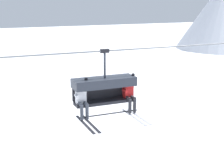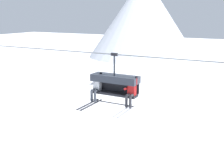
{
  "view_description": "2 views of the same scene",
  "coord_description": "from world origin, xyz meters",
  "views": [
    {
      "loc": [
        -3.49,
        -10.96,
        9.13
      ],
      "look_at": [
        0.73,
        -0.99,
        6.4
      ],
      "focal_mm": 55.0,
      "sensor_mm": 36.0,
      "label": 1
    },
    {
      "loc": [
        5.99,
        -11.12,
        9.12
      ],
      "look_at": [
        0.51,
        -0.92,
        6.21
      ],
      "focal_mm": 45.0,
      "sensor_mm": 36.0,
      "label": 2
    }
  ],
  "objects": [
    {
      "name": "lift_cable",
      "position": [
        0.62,
        -0.8,
        7.47
      ],
      "size": [
        20.56,
        0.05,
        0.05
      ],
      "color": "slate"
    },
    {
      "name": "skier_red",
      "position": [
        1.4,
        -0.94,
        6.0
      ],
      "size": [
        0.48,
        1.7,
        1.34
      ],
      "color": "red"
    },
    {
      "name": "mountain_peak_west",
      "position": [
        -17.36,
        46.47,
        8.54
      ],
      "size": [
        23.33,
        23.33,
        17.08
      ],
      "color": "white",
      "rests_on": "ground_plane"
    },
    {
      "name": "skier_white",
      "position": [
        -0.29,
        -0.94,
        6.0
      ],
      "size": [
        0.48,
        1.7,
        1.34
      ],
      "color": "silver"
    },
    {
      "name": "chairlift_chair",
      "position": [
        0.55,
        -0.73,
        6.27
      ],
      "size": [
        2.1,
        0.74,
        2.11
      ],
      "color": "#232328"
    }
  ]
}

